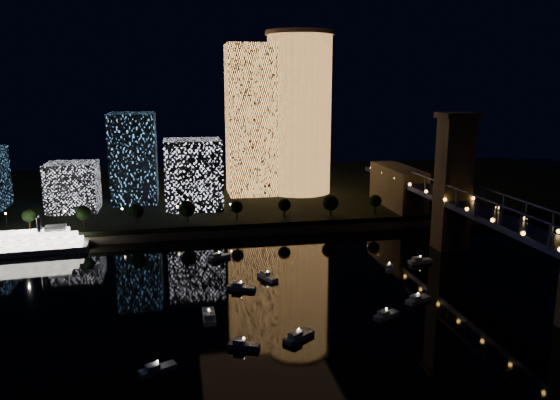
{
  "coord_description": "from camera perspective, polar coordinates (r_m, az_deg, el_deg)",
  "views": [
    {
      "loc": [
        -33.36,
        -129.49,
        60.48
      ],
      "look_at": [
        1.83,
        55.0,
        19.85
      ],
      "focal_mm": 35.0,
      "sensor_mm": 36.0,
      "label": 1
    }
  ],
  "objects": [
    {
      "name": "ground",
      "position": [
        146.76,
        3.4,
        -12.15
      ],
      "size": [
        520.0,
        520.0,
        0.0
      ],
      "primitive_type": "plane",
      "color": "black",
      "rests_on": "ground"
    },
    {
      "name": "far_bank",
      "position": [
        297.12,
        -4.14,
        0.92
      ],
      "size": [
        420.0,
        160.0,
        5.0
      ],
      "primitive_type": "cube",
      "color": "black",
      "rests_on": "ground"
    },
    {
      "name": "seawall",
      "position": [
        222.08,
        -1.77,
        -3.2
      ],
      "size": [
        420.0,
        6.0,
        3.0
      ],
      "primitive_type": "cube",
      "color": "#6B5E4C",
      "rests_on": "ground"
    },
    {
      "name": "tower_cylindrical",
      "position": [
        277.59,
        2.03,
        9.03
      ],
      "size": [
        34.0,
        34.0,
        80.02
      ],
      "color": "#FFA551",
      "rests_on": "far_bank"
    },
    {
      "name": "tower_rectangular",
      "position": [
        274.32,
        -3.1,
        8.3
      ],
      "size": [
        23.18,
        23.18,
        73.76
      ],
      "primitive_type": "cube",
      "color": "#FFA551",
      "rests_on": "far_bank"
    },
    {
      "name": "midrise_blocks",
      "position": [
        259.62,
        -17.1,
        3.03
      ],
      "size": [
        115.17,
        45.3,
        41.58
      ],
      "color": "white",
      "rests_on": "far_bank"
    },
    {
      "name": "truss_bridge",
      "position": [
        171.39,
        24.78,
        -3.9
      ],
      "size": [
        13.0,
        266.0,
        50.0
      ],
      "color": "#191F51",
      "rests_on": "ground"
    },
    {
      "name": "riverboat",
      "position": [
        217.36,
        -25.62,
        -4.21
      ],
      "size": [
        46.62,
        13.33,
        13.86
      ],
      "color": "silver",
      "rests_on": "ground"
    },
    {
      "name": "motorboats",
      "position": [
        156.19,
        1.52,
        -10.26
      ],
      "size": [
        94.53,
        79.67,
        2.78
      ],
      "color": "silver",
      "rests_on": "ground"
    },
    {
      "name": "esplanade_trees",
      "position": [
        223.22,
        -9.26,
        -0.9
      ],
      "size": [
        165.58,
        6.79,
        8.89
      ],
      "color": "black",
      "rests_on": "far_bank"
    },
    {
      "name": "street_lamps",
      "position": [
        229.34,
        -10.68,
        -0.98
      ],
      "size": [
        132.7,
        0.7,
        5.65
      ],
      "color": "black",
      "rests_on": "far_bank"
    }
  ]
}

